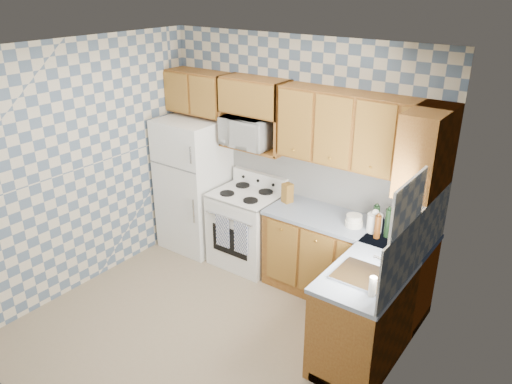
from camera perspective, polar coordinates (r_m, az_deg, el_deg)
floor at (r=5.19m, az=-5.52°, el=-15.38°), size 3.40×3.40×0.00m
back_wall at (r=5.66m, az=4.67°, el=3.82°), size 3.40×0.02×2.70m
right_wall at (r=3.68m, az=14.21°, el=-8.38°), size 0.02×3.20×2.70m
backsplash_back at (r=5.52m, az=8.09°, el=1.48°), size 2.60×0.02×0.56m
backsplash_right at (r=4.42m, az=17.95°, el=-5.38°), size 0.02×1.60×0.56m
refrigerator at (r=6.31m, az=-7.07°, el=0.86°), size 0.75×0.70×1.68m
stove_body at (r=6.02m, az=-1.06°, el=-4.22°), size 0.76×0.65×0.90m
cooktop at (r=5.82m, az=-1.10°, el=-0.25°), size 0.76×0.65×0.02m
backguard at (r=5.99m, az=0.48°, el=1.43°), size 0.76×0.08×0.17m
dish_towel_left at (r=5.79m, az=-3.83°, el=-4.50°), size 0.18×0.02×0.39m
dish_towel_right at (r=5.64m, az=-1.71°, el=-5.26°), size 0.18×0.02×0.39m
base_cabinets_back at (r=5.46m, az=10.12°, el=-7.87°), size 1.75×0.60×0.88m
base_cabinets_right at (r=4.89m, az=13.57°, el=-12.32°), size 0.60×1.60×0.88m
countertop_back at (r=5.23m, az=10.45°, el=-3.58°), size 1.77×0.63×0.04m
countertop_right at (r=4.64m, az=14.05°, el=-7.68°), size 0.63×1.60×0.04m
upper_cabinets_back at (r=5.01m, az=11.95°, el=6.76°), size 1.75×0.33×0.74m
upper_cabinets_fridge at (r=6.11m, az=-6.52°, el=11.27°), size 0.82×0.33×0.50m
upper_cabinets_right at (r=4.61m, az=18.99°, el=4.53°), size 0.33×0.70×0.74m
microwave_shelf at (r=5.75m, az=-0.17°, el=5.11°), size 0.80×0.33×0.03m
microwave at (r=5.72m, az=-0.87°, el=6.91°), size 0.60×0.41×0.33m
sink at (r=4.35m, az=12.32°, el=-9.41°), size 0.48×0.40×0.03m
window at (r=4.01m, az=16.66°, el=-4.24°), size 0.02×0.66×0.86m
bottle_0 at (r=4.96m, az=14.85°, el=-3.45°), size 0.06×0.06×0.29m
bottle_1 at (r=4.89m, az=15.65°, el=-4.11°), size 0.06×0.06×0.27m
bottle_2 at (r=4.96m, az=16.60°, el=-3.91°), size 0.06×0.06×0.25m
bottle_3 at (r=4.93m, az=13.71°, el=-3.89°), size 0.06×0.06×0.23m
bottle_4 at (r=5.07m, az=13.53°, el=-2.91°), size 0.06×0.06×0.26m
knife_block at (r=5.55m, az=3.61°, el=-0.11°), size 0.13×0.13×0.22m
electric_kettle at (r=5.05m, az=13.39°, el=-3.46°), size 0.15×0.15×0.19m
food_containers at (r=5.13m, az=11.14°, el=-3.22°), size 0.18×0.18×0.12m
soap_bottle at (r=4.09m, az=13.18°, el=-10.47°), size 0.06×0.06×0.17m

